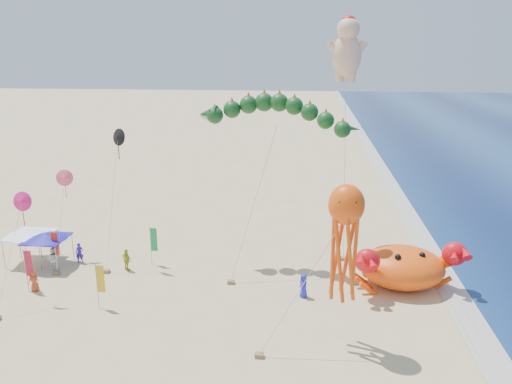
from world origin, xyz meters
TOP-DOWN VIEW (x-y plane):
  - ground at (0.00, 0.00)m, footprint 320.00×320.00m
  - foam_strip at (12.00, 0.00)m, footprint 320.00×320.00m
  - crab_inflatable at (8.52, 1.24)m, footprint 8.09×6.42m
  - dragon_kite at (-0.86, 4.40)m, footprint 11.87×6.19m
  - cherub_kite at (4.47, 9.06)m, footprint 2.28×4.88m
  - octopus_kite at (3.71, -6.27)m, footprint 5.72×3.07m
  - canopy_blue at (-18.28, 2.00)m, footprint 3.27×3.27m
  - canopy_white at (-20.01, 2.71)m, footprint 3.52×3.52m
  - feather_flags at (-14.11, -0.41)m, footprint 7.87×7.01m
  - beachgoers at (-12.20, 0.46)m, footprint 20.06×5.41m
  - small_kites at (-15.54, 1.32)m, footprint 6.25×10.39m

SIDE VIEW (x-z plane):
  - ground at x=0.00m, z-range 0.00..0.00m
  - foam_strip at x=12.00m, z-range 0.01..0.01m
  - beachgoers at x=-12.20m, z-range -0.04..1.75m
  - crab_inflatable at x=8.52m, z-range -0.21..3.34m
  - feather_flags at x=-14.11m, z-range 0.41..3.61m
  - canopy_blue at x=-18.28m, z-range 1.09..3.79m
  - canopy_white at x=-20.01m, z-range 1.09..3.80m
  - octopus_kite at x=3.71m, z-range 1.98..11.49m
  - small_kites at x=-15.54m, z-range 1.66..12.33m
  - dragon_kite at x=-0.86m, z-range 5.10..17.89m
  - cherub_kite at x=4.47m, z-range 7.02..25.82m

